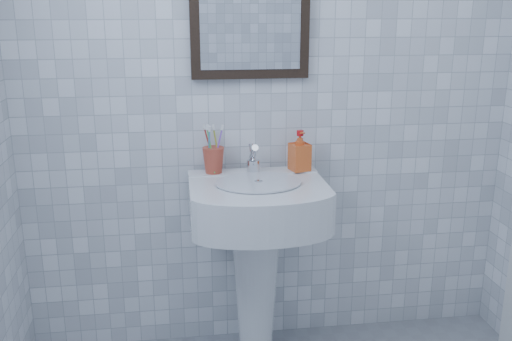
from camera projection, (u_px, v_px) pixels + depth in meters
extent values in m
cube|color=white|center=(271.00, 75.00, 2.46)|extent=(2.20, 0.02, 2.50)
cone|color=white|center=(256.00, 286.00, 2.51)|extent=(0.22, 0.22, 0.70)
cube|color=white|center=(257.00, 202.00, 2.35)|extent=(0.56, 0.40, 0.17)
cube|color=white|center=(252.00, 174.00, 2.48)|extent=(0.56, 0.10, 0.03)
cylinder|color=silver|center=(258.00, 182.00, 2.30)|extent=(0.35, 0.35, 0.01)
cylinder|color=silver|center=(253.00, 166.00, 2.44)|extent=(0.05, 0.05, 0.05)
cylinder|color=silver|center=(254.00, 152.00, 2.41)|extent=(0.03, 0.11, 0.09)
cylinder|color=silver|center=(253.00, 155.00, 2.45)|extent=(0.03, 0.06, 0.10)
imported|color=red|center=(300.00, 151.00, 2.46)|extent=(0.10, 0.10, 0.18)
cube|color=black|center=(250.00, 3.00, 2.35)|extent=(0.50, 0.04, 0.62)
cube|color=silver|center=(251.00, 3.00, 2.33)|extent=(0.42, 0.00, 0.54)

